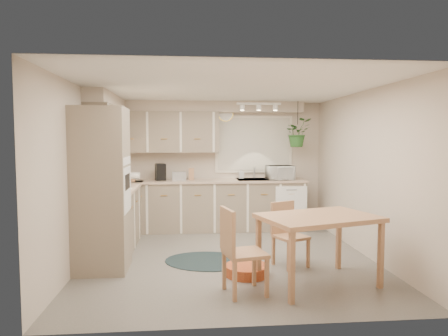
% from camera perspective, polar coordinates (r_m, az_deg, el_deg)
% --- Properties ---
extents(floor, '(4.20, 4.20, 0.00)m').
position_cam_1_polar(floor, '(5.85, 0.64, -12.72)').
color(floor, slate).
rests_on(floor, ground).
extents(ceiling, '(4.20, 4.20, 0.00)m').
position_cam_1_polar(ceiling, '(5.64, 0.66, 11.31)').
color(ceiling, white).
rests_on(ceiling, wall_back).
extents(wall_back, '(4.00, 0.04, 2.40)m').
position_cam_1_polar(wall_back, '(7.71, -0.91, 0.45)').
color(wall_back, beige).
rests_on(wall_back, floor).
extents(wall_front, '(4.00, 0.04, 2.40)m').
position_cam_1_polar(wall_front, '(3.55, 4.03, -3.91)').
color(wall_front, beige).
rests_on(wall_front, floor).
extents(wall_left, '(0.04, 4.20, 2.40)m').
position_cam_1_polar(wall_left, '(5.77, -19.51, -1.03)').
color(wall_left, beige).
rests_on(wall_left, floor).
extents(wall_right, '(0.04, 4.20, 2.40)m').
position_cam_1_polar(wall_right, '(6.15, 19.53, -0.73)').
color(wall_right, beige).
rests_on(wall_right, floor).
extents(base_cab_left, '(0.60, 1.85, 0.90)m').
position_cam_1_polar(base_cab_left, '(6.66, -14.95, -6.78)').
color(base_cab_left, gray).
rests_on(base_cab_left, floor).
extents(base_cab_back, '(3.60, 0.60, 0.90)m').
position_cam_1_polar(base_cab_back, '(7.48, -2.27, -5.45)').
color(base_cab_back, gray).
rests_on(base_cab_back, floor).
extents(counter_left, '(0.64, 1.89, 0.04)m').
position_cam_1_polar(counter_left, '(6.59, -14.94, -2.76)').
color(counter_left, '#CCAD95').
rests_on(counter_left, base_cab_left).
extents(counter_back, '(3.64, 0.64, 0.04)m').
position_cam_1_polar(counter_back, '(7.41, -2.27, -1.87)').
color(counter_back, '#CCAD95').
rests_on(counter_back, base_cab_back).
extents(oven_stack, '(0.65, 0.65, 2.10)m').
position_cam_1_polar(oven_stack, '(5.35, -17.10, -2.98)').
color(oven_stack, gray).
rests_on(oven_stack, floor).
extents(wall_oven_face, '(0.02, 0.56, 0.58)m').
position_cam_1_polar(wall_oven_face, '(5.29, -13.71, -2.99)').
color(wall_oven_face, white).
rests_on(wall_oven_face, oven_stack).
extents(upper_cab_left, '(0.35, 2.00, 0.75)m').
position_cam_1_polar(upper_cab_left, '(6.69, -16.05, 5.08)').
color(upper_cab_left, gray).
rests_on(upper_cab_left, wall_left).
extents(upper_cab_back, '(2.00, 0.35, 0.75)m').
position_cam_1_polar(upper_cab_back, '(7.51, -8.48, 5.08)').
color(upper_cab_back, gray).
rests_on(upper_cab_back, wall_back).
extents(soffit_left, '(0.30, 2.00, 0.20)m').
position_cam_1_polar(soffit_left, '(6.72, -16.34, 9.13)').
color(soffit_left, beige).
rests_on(soffit_left, wall_left).
extents(soffit_back, '(3.60, 0.30, 0.20)m').
position_cam_1_polar(soffit_back, '(7.55, -2.36, 8.73)').
color(soffit_back, beige).
rests_on(soffit_back, wall_back).
extents(cooktop, '(0.52, 0.58, 0.02)m').
position_cam_1_polar(cooktop, '(6.02, -15.79, -3.18)').
color(cooktop, white).
rests_on(cooktop, counter_left).
extents(range_hood, '(0.40, 0.60, 0.14)m').
position_cam_1_polar(range_hood, '(5.99, -16.06, 1.14)').
color(range_hood, white).
rests_on(range_hood, upper_cab_left).
extents(window_blinds, '(1.40, 0.02, 1.00)m').
position_cam_1_polar(window_blinds, '(7.74, 4.29, 3.42)').
color(window_blinds, silver).
rests_on(window_blinds, wall_back).
extents(window_frame, '(1.50, 0.02, 1.10)m').
position_cam_1_polar(window_frame, '(7.75, 4.28, 3.42)').
color(window_frame, white).
rests_on(window_frame, wall_back).
extents(sink, '(0.70, 0.48, 0.10)m').
position_cam_1_polar(sink, '(7.52, 4.59, -1.95)').
color(sink, '#AAACB2').
rests_on(sink, counter_back).
extents(dishwasher_front, '(0.58, 0.02, 0.83)m').
position_cam_1_polar(dishwasher_front, '(7.41, 9.58, -5.79)').
color(dishwasher_front, white).
rests_on(dishwasher_front, base_cab_back).
extents(track_light_bar, '(0.80, 0.04, 0.04)m').
position_cam_1_polar(track_light_bar, '(7.26, 5.00, 9.14)').
color(track_light_bar, white).
rests_on(track_light_bar, ceiling).
extents(wall_clock, '(0.30, 0.03, 0.30)m').
position_cam_1_polar(wall_clock, '(7.69, 0.23, 7.75)').
color(wall_clock, gold).
rests_on(wall_clock, wall_back).
extents(dining_table, '(1.49, 1.21, 0.81)m').
position_cam_1_polar(dining_table, '(4.87, 13.29, -11.32)').
color(dining_table, tan).
rests_on(dining_table, floor).
extents(chair_left, '(0.53, 0.53, 0.95)m').
position_cam_1_polar(chair_left, '(4.47, 3.02, -11.72)').
color(chair_left, tan).
rests_on(chair_left, floor).
extents(chair_back, '(0.53, 0.53, 0.85)m').
position_cam_1_polar(chair_back, '(5.45, 9.52, -9.40)').
color(chair_back, tan).
rests_on(chair_back, floor).
extents(braided_rug, '(1.38, 1.16, 0.01)m').
position_cam_1_polar(braided_rug, '(5.70, -2.34, -13.13)').
color(braided_rug, black).
rests_on(braided_rug, floor).
extents(pet_bed, '(0.68, 0.68, 0.13)m').
position_cam_1_polar(pet_bed, '(5.15, 3.27, -14.37)').
color(pet_bed, '#C35F27').
rests_on(pet_bed, floor).
extents(microwave, '(0.52, 0.34, 0.33)m').
position_cam_1_polar(microwave, '(7.49, 8.01, -0.44)').
color(microwave, white).
rests_on(microwave, counter_back).
extents(soap_bottle, '(0.12, 0.22, 0.09)m').
position_cam_1_polar(soap_bottle, '(7.62, 2.45, -1.20)').
color(soap_bottle, white).
rests_on(soap_bottle, counter_back).
extents(hanging_plant, '(0.56, 0.60, 0.41)m').
position_cam_1_polar(hanging_plant, '(7.54, 10.45, 4.53)').
color(hanging_plant, '#295C24').
rests_on(hanging_plant, ceiling).
extents(coffee_maker, '(0.22, 0.25, 0.31)m').
position_cam_1_polar(coffee_maker, '(7.41, -9.07, -0.57)').
color(coffee_maker, black).
rests_on(coffee_maker, counter_back).
extents(toaster, '(0.26, 0.16, 0.15)m').
position_cam_1_polar(toaster, '(7.42, -6.45, -1.14)').
color(toaster, '#AAACB2').
rests_on(toaster, counter_back).
extents(knife_block, '(0.10, 0.10, 0.22)m').
position_cam_1_polar(knife_block, '(7.45, -4.69, -0.86)').
color(knife_block, tan).
rests_on(knife_block, counter_back).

